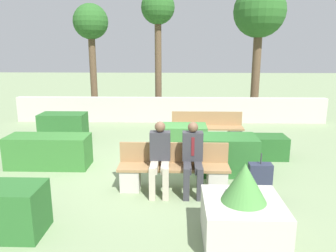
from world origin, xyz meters
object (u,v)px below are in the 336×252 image
object	(u,v)px
bench_left_side	(207,131)
suitcase	(260,180)
tree_leftmost	(91,26)
person_seated_woman	(160,154)
person_seated_man	(193,155)
tree_center_right	(259,14)
bench_front	(174,172)
tree_center_left	(158,14)
planter_corner_left	(243,213)

from	to	relation	value
bench_left_side	suitcase	size ratio (longest dim) A/B	2.47
tree_leftmost	person_seated_woman	bearing A→B (deg)	-67.89
person_seated_man	tree_center_right	distance (m)	8.92
bench_front	tree_center_left	bearing A→B (deg)	95.71
bench_left_side	tree_leftmost	size ratio (longest dim) A/B	0.46
bench_front	bench_left_side	distance (m)	3.34
planter_corner_left	bench_left_side	bearing A→B (deg)	90.74
suitcase	tree_leftmost	world-z (taller)	tree_leftmost
bench_front	tree_leftmost	bearing A→B (deg)	114.08
person_seated_woman	tree_leftmost	size ratio (longest dim) A/B	0.30
suitcase	tree_center_left	distance (m)	8.47
tree_center_right	bench_left_side	bearing A→B (deg)	-117.59
planter_corner_left	person_seated_woman	bearing A→B (deg)	127.55
person_seated_man	suitcase	distance (m)	1.30
planter_corner_left	suitcase	xyz separation A→B (m)	(0.60, 1.48, -0.13)
bench_left_side	person_seated_woman	world-z (taller)	person_seated_woman
person_seated_man	tree_center_right	size ratio (longest dim) A/B	0.26
bench_left_side	planter_corner_left	world-z (taller)	planter_corner_left
tree_leftmost	bench_front	bearing A→B (deg)	-65.92
bench_front	tree_center_right	distance (m)	9.06
suitcase	tree_leftmost	size ratio (longest dim) A/B	0.19
suitcase	tree_center_left	world-z (taller)	tree_center_left
person_seated_man	tree_leftmost	distance (m)	9.15
bench_front	person_seated_woman	bearing A→B (deg)	-150.24
tree_leftmost	tree_center_left	size ratio (longest dim) A/B	0.92
bench_left_side	planter_corner_left	distance (m)	4.96
person_seated_woman	tree_leftmost	bearing A→B (deg)	112.11
bench_front	tree_leftmost	world-z (taller)	tree_leftmost
person_seated_man	tree_leftmost	size ratio (longest dim) A/B	0.30
bench_front	tree_center_left	size ratio (longest dim) A/B	0.44
person_seated_man	suitcase	world-z (taller)	person_seated_man
suitcase	tree_center_right	xyz separation A→B (m)	(1.66, 7.92, 3.65)
person_seated_man	planter_corner_left	world-z (taller)	person_seated_man
bench_front	person_seated_woman	world-z (taller)	person_seated_woman
tree_center_left	bench_front	bearing A→B (deg)	-84.29
planter_corner_left	bench_front	bearing A→B (deg)	119.19
person_seated_woman	tree_center_left	bearing A→B (deg)	93.58
suitcase	person_seated_woman	bearing A→B (deg)	176.14
suitcase	person_seated_man	bearing A→B (deg)	174.27
person_seated_man	tree_center_right	xyz separation A→B (m)	(2.88, 7.80, 3.22)
tree_center_right	suitcase	bearing A→B (deg)	-101.83
bench_left_side	suitcase	xyz separation A→B (m)	(0.66, -3.48, -0.03)
bench_left_side	tree_center_left	world-z (taller)	tree_center_left
bench_front	person_seated_man	xyz separation A→B (m)	(0.35, -0.15, 0.39)
person_seated_woman	suitcase	size ratio (longest dim) A/B	1.63
person_seated_woman	tree_center_left	size ratio (longest dim) A/B	0.28
bench_left_side	tree_center_left	size ratio (longest dim) A/B	0.42
person_seated_woman	planter_corner_left	world-z (taller)	person_seated_woman
person_seated_woman	tree_center_right	size ratio (longest dim) A/B	0.26
bench_left_side	tree_center_right	world-z (taller)	tree_center_right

